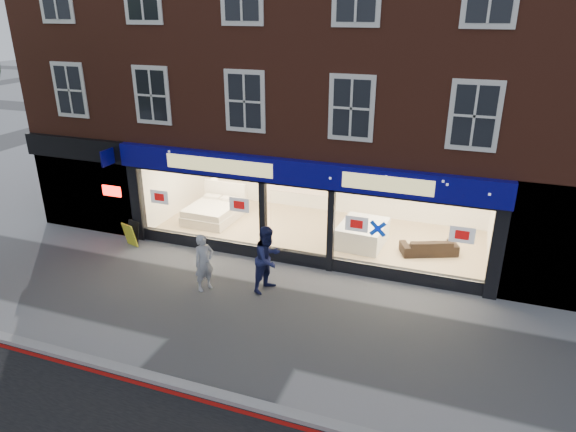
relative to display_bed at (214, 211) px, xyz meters
The scene contains 12 objects.
ground 6.47m from the display_bed, 53.30° to the right, with size 120.00×120.00×0.00m, color gray.
kerb_line 9.14m from the display_bed, 65.01° to the right, with size 60.00×0.10×0.01m, color #8C0A07.
kerb_stone 8.96m from the display_bed, 64.47° to the right, with size 60.00×0.25×0.12m, color gray.
showroom_floor 3.88m from the display_bed, ahead, with size 11.00×4.50×0.10m, color tan.
building 7.54m from the display_bed, 24.57° to the left, with size 19.00×8.26×10.30m.
display_bed is the anchor object (origin of this frame).
bedside_table 1.24m from the display_bed, 115.81° to the left, with size 0.45×0.45×0.55m, color brown.
mattress_stack 5.46m from the display_bed, ahead, with size 1.48×1.83×0.69m.
sofa 7.56m from the display_bed, ahead, with size 1.71×0.67×0.50m, color black.
a_board 3.14m from the display_bed, 120.29° to the right, with size 0.53×0.34×0.81m, color gold.
pedestrian_grey 4.82m from the display_bed, 65.42° to the right, with size 0.59×0.39×1.62m, color #A5A6AC.
pedestrian_blue 5.28m from the display_bed, 46.27° to the right, with size 0.91×0.71×1.87m, color #1A1E49.
Camera 1 is at (4.50, -10.02, 7.21)m, focal length 32.00 mm.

